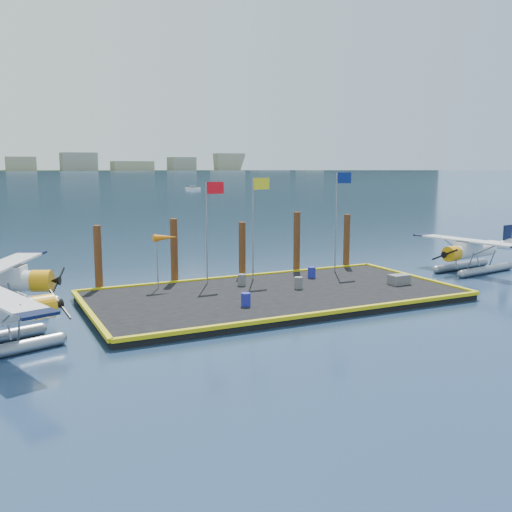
# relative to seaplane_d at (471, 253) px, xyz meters

# --- Properties ---
(ground) EXTENTS (4000.00, 4000.00, 0.00)m
(ground) POSITION_rel_seaplane_d_xyz_m (-16.11, -1.37, -1.33)
(ground) COLOR navy
(ground) RESTS_ON ground
(dock) EXTENTS (20.00, 10.00, 0.40)m
(dock) POSITION_rel_seaplane_d_xyz_m (-16.11, -1.37, -1.13)
(dock) COLOR black
(dock) RESTS_ON ground
(dock_bumpers) EXTENTS (20.25, 10.25, 0.18)m
(dock_bumpers) POSITION_rel_seaplane_d_xyz_m (-16.11, -1.37, -0.84)
(dock_bumpers) COLOR #C5B60B
(dock_bumpers) RESTS_ON dock
(far_backdrop) EXTENTS (3050.00, 2050.00, 810.00)m
(far_backdrop) POSITION_rel_seaplane_d_xyz_m (223.80, 1736.15, 8.12)
(far_backdrop) COLOR black
(far_backdrop) RESTS_ON ground
(seaplane_d) EXTENTS (7.85, 8.61, 3.04)m
(seaplane_d) POSITION_rel_seaplane_d_xyz_m (0.00, 0.00, 0.00)
(seaplane_d) COLOR gray
(seaplane_d) RESTS_ON ground
(drum_0) EXTENTS (0.47, 0.47, 0.67)m
(drum_0) POSITION_rel_seaplane_d_xyz_m (-16.97, 1.10, -0.59)
(drum_0) COLOR #5E5D63
(drum_0) RESTS_ON dock
(drum_2) EXTENTS (0.47, 0.47, 0.67)m
(drum_2) POSITION_rel_seaplane_d_xyz_m (-14.42, -1.10, -0.59)
(drum_2) COLOR #5E5D63
(drum_2) RESTS_ON dock
(drum_3) EXTENTS (0.48, 0.48, 0.67)m
(drum_3) POSITION_rel_seaplane_d_xyz_m (-18.85, -3.52, -0.59)
(drum_3) COLOR #1B2198
(drum_3) RESTS_ON dock
(drum_4) EXTENTS (0.48, 0.48, 0.68)m
(drum_4) POSITION_rel_seaplane_d_xyz_m (-12.08, 1.32, -0.59)
(drum_4) COLOR #1B2198
(drum_4) RESTS_ON dock
(crate) EXTENTS (1.15, 0.76, 0.57)m
(crate) POSITION_rel_seaplane_d_xyz_m (-8.48, -2.64, -0.64)
(crate) COLOR #5E5D63
(crate) RESTS_ON dock
(flagpole_red) EXTENTS (1.14, 0.08, 6.00)m
(flagpole_red) POSITION_rel_seaplane_d_xyz_m (-18.41, 2.43, 3.07)
(flagpole_red) COLOR gray
(flagpole_red) RESTS_ON dock
(flagpole_yellow) EXTENTS (1.14, 0.08, 6.20)m
(flagpole_yellow) POSITION_rel_seaplane_d_xyz_m (-15.41, 2.43, 3.19)
(flagpole_yellow) COLOR gray
(flagpole_yellow) RESTS_ON dock
(flagpole_blue) EXTENTS (1.14, 0.08, 6.50)m
(flagpole_blue) POSITION_rel_seaplane_d_xyz_m (-9.42, 2.43, 3.36)
(flagpole_blue) COLOR gray
(flagpole_blue) RESTS_ON dock
(windsock) EXTENTS (1.40, 0.44, 3.12)m
(windsock) POSITION_rel_seaplane_d_xyz_m (-21.14, 2.43, 1.90)
(windsock) COLOR gray
(windsock) RESTS_ON dock
(piling_0) EXTENTS (0.44, 0.44, 4.00)m
(piling_0) POSITION_rel_seaplane_d_xyz_m (-24.61, 4.03, 0.67)
(piling_0) COLOR #4A2A15
(piling_0) RESTS_ON ground
(piling_1) EXTENTS (0.44, 0.44, 4.20)m
(piling_1) POSITION_rel_seaplane_d_xyz_m (-20.11, 4.03, 0.77)
(piling_1) COLOR #4A2A15
(piling_1) RESTS_ON ground
(piling_2) EXTENTS (0.44, 0.44, 3.80)m
(piling_2) POSITION_rel_seaplane_d_xyz_m (-15.61, 4.03, 0.57)
(piling_2) COLOR #4A2A15
(piling_2) RESTS_ON ground
(piling_3) EXTENTS (0.44, 0.44, 4.30)m
(piling_3) POSITION_rel_seaplane_d_xyz_m (-11.61, 4.03, 0.82)
(piling_3) COLOR #4A2A15
(piling_3) RESTS_ON ground
(piling_4) EXTENTS (0.44, 0.44, 4.00)m
(piling_4) POSITION_rel_seaplane_d_xyz_m (-7.61, 4.03, 0.67)
(piling_4) COLOR #4A2A15
(piling_4) RESTS_ON ground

